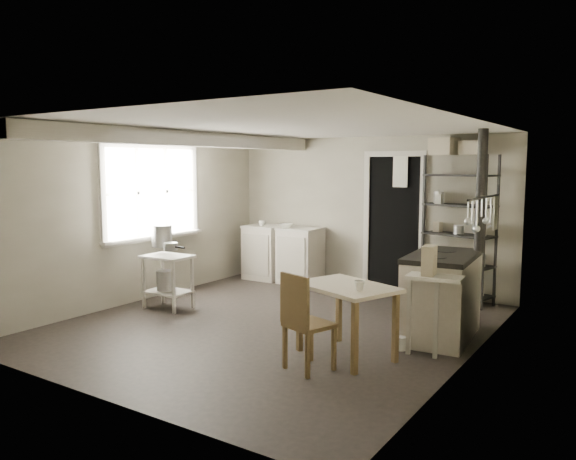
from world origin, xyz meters
The scene contains 31 objects.
floor centered at (0.00, 0.00, 0.00)m, with size 5.00×5.00×0.00m, color black.
ceiling centered at (0.00, 0.00, 2.30)m, with size 5.00×5.00×0.00m, color white.
wall_back centered at (0.00, 2.50, 1.15)m, with size 4.50×0.02×2.30m, color #A6A18E.
wall_front centered at (0.00, -2.50, 1.15)m, with size 4.50×0.02×2.30m, color #A6A18E.
wall_left centered at (-2.25, 0.00, 1.15)m, with size 0.02×5.00×2.30m, color #A6A18E.
wall_right centered at (2.25, 0.00, 1.15)m, with size 0.02×5.00×2.30m, color #A6A18E.
window centered at (-2.22, 0.20, 1.50)m, with size 0.12×1.76×1.28m, color beige, non-canonical shape.
doorway centered at (0.45, 2.47, 1.00)m, with size 0.96×0.10×2.08m, color beige, non-canonical shape.
ceiling_beam centered at (-1.20, 0.00, 2.20)m, with size 0.18×5.00×0.18m, color beige, non-canonical shape.
wallpaper_panel centered at (2.24, 0.00, 1.15)m, with size 0.01×5.00×2.30m, color beige, non-canonical shape.
utensil_rail centered at (2.19, 0.60, 1.55)m, with size 0.06×1.20×0.44m, color #B6B7B9, non-canonical shape.
prep_table centered at (-1.61, -0.12, 0.40)m, with size 0.62×0.44×0.70m, color beige, non-canonical shape.
stockpot centered at (-1.77, -0.05, 0.94)m, with size 0.27×0.27×0.29m, color #B6B7B9.
saucepan centered at (-1.43, -0.23, 0.85)m, with size 0.17×0.17×0.10m, color #B6B7B9.
bucket centered at (-1.59, -0.18, 0.39)m, with size 0.24×0.24×0.26m, color #B6B7B9.
base_cabinets centered at (-1.34, 2.18, 0.46)m, with size 1.35×0.58×0.89m, color beige, non-canonical shape.
mixing_bowl centered at (-1.24, 2.13, 0.96)m, with size 0.31×0.31×0.08m, color white.
counter_cup centered at (-1.68, 2.09, 0.96)m, with size 0.11×0.11×0.09m, color white.
shelf_rack centered at (1.47, 2.31, 0.95)m, with size 0.95×0.37×2.01m, color black, non-canonical shape.
shelf_jar centered at (1.19, 2.25, 1.37)m, with size 0.09×0.09×0.20m, color white.
storage_box_a centered at (1.23, 2.31, 2.01)m, with size 0.34×0.29×0.23m, color beige.
storage_box_b centered at (1.59, 2.34, 1.99)m, with size 0.28×0.26×0.18m, color beige.
stove centered at (1.80, 0.61, 0.44)m, with size 0.65×1.17×0.92m, color beige, non-canonical shape.
stovepipe centered at (2.05, 1.08, 1.59)m, with size 0.11×0.11×1.43m, color black, non-canonical shape.
side_ledge centered at (1.95, -0.08, 0.43)m, with size 0.53×0.29×0.82m, color beige, non-canonical shape.
oats_box centered at (1.89, -0.10, 1.01)m, with size 0.11×0.19×0.29m, color beige.
work_table centered at (1.21, -0.51, 0.38)m, with size 0.94×0.66×0.72m, color beige, non-canonical shape.
table_cup centered at (1.42, -0.66, 0.81)m, with size 0.10×0.10×0.09m, color white.
chair centered at (1.09, -1.01, 0.48)m, with size 0.38×0.39×0.91m, color brown, non-canonical shape.
flour_sack centered at (1.28, 2.04, 0.24)m, with size 0.43×0.37×0.52m, color white.
floor_crock centered at (1.60, -0.03, 0.07)m, with size 0.11×0.11×0.14m, color white.
Camera 1 is at (3.67, -5.30, 1.88)m, focal length 35.00 mm.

